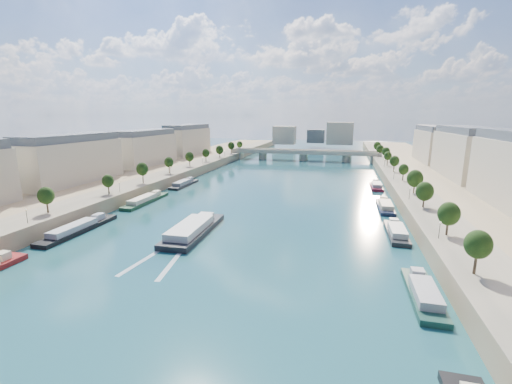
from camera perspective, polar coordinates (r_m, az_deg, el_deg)
The scene contains 17 objects.
ground at distance 147.40m, azimuth 2.44°, elevation -0.59°, with size 700.00×700.00×0.00m, color #0D2A3A.
quay_left at distance 176.02m, azimuth -21.15°, elevation 1.57°, with size 44.00×520.00×5.00m, color #9E8460.
quay_right at distance 150.06m, azimuth 30.46°, elevation -1.14°, with size 44.00×520.00×5.00m, color #9E8460.
pave_left at distance 167.37m, azimuth -17.02°, elevation 2.22°, with size 14.00×520.00×0.10m, color gray.
pave_right at distance 145.98m, azimuth 24.92°, elevation 0.12°, with size 14.00×520.00×0.10m, color gray.
trees_left at distance 167.19m, azimuth -16.19°, elevation 4.15°, with size 4.80×268.80×8.26m.
trees_right at distance 154.37m, azimuth 23.73°, elevation 2.91°, with size 4.80×268.80×8.26m.
lamps_left at distance 156.19m, azimuth -17.55°, elevation 2.49°, with size 0.36×200.36×4.28m.
lamps_right at distance 149.54m, azimuth 22.99°, elevation 1.64°, with size 0.36×200.36×4.28m.
buildings_left at distance 191.37m, azimuth -22.61°, elevation 6.51°, with size 16.00×226.00×23.20m.
buildings_right at distance 163.19m, azimuth 34.27°, elevation 4.38°, with size 16.00×226.00×23.20m.
skyline at distance 361.42m, azimuth 10.29°, elevation 9.43°, with size 79.00×42.00×22.00m.
bridge at distance 265.06m, azimuth 7.93°, elevation 6.33°, with size 112.00×12.00×8.15m.
tour_barge at distance 101.98m, azimuth -10.43°, elevation -6.18°, with size 9.67×30.78×4.14m.
wake at distance 88.67m, azimuth -14.90°, elevation -10.16°, with size 10.76×26.00×0.04m.
moored_barges_left at distance 117.14m, azimuth -26.36°, elevation -5.02°, with size 5.00×153.16×3.60m.
moored_barges_right at distance 101.15m, azimuth 22.84°, elevation -7.37°, with size 5.00×160.65×3.60m.
Camera 1 is at (29.39, -40.44, 33.76)m, focal length 24.00 mm.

